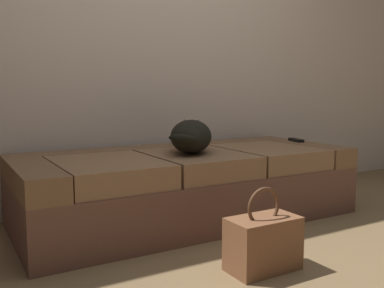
% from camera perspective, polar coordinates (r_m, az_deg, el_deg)
% --- Properties ---
extents(ground_plane, '(10.00, 10.00, 0.00)m').
position_cam_1_polar(ground_plane, '(1.96, 15.70, -17.17)').
color(ground_plane, olive).
extents(back_wall, '(6.40, 0.10, 2.80)m').
position_cam_1_polar(back_wall, '(3.17, -5.67, 17.97)').
color(back_wall, silver).
rests_on(back_wall, ground).
extents(couch, '(2.05, 0.88, 0.43)m').
position_cam_1_polar(couch, '(2.70, -0.55, -5.48)').
color(couch, brown).
rests_on(couch, ground).
extents(dog_dark, '(0.44, 0.55, 0.20)m').
position_cam_1_polar(dog_dark, '(2.61, -0.15, 1.13)').
color(dog_dark, black).
rests_on(dog_dark, couch).
extents(tv_remote, '(0.07, 0.16, 0.02)m').
position_cam_1_polar(tv_remote, '(3.26, 13.63, 0.51)').
color(tv_remote, black).
rests_on(tv_remote, couch).
extents(handbag, '(0.32, 0.18, 0.38)m').
position_cam_1_polar(handbag, '(1.99, 9.42, -12.77)').
color(handbag, brown).
rests_on(handbag, ground).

